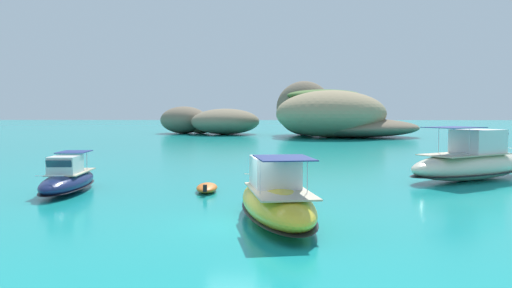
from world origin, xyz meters
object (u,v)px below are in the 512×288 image
islet_large (332,115)px  motorboat_cream (473,163)px  islet_small (208,121)px  dinghy_tender (207,188)px  motorboat_navy (68,180)px  motorboat_yellow (276,200)px

islet_large → motorboat_cream: size_ratio=2.50×
islet_small → dinghy_tender: islet_small is taller
motorboat_cream → islet_large: bearing=92.7°
islet_small → motorboat_navy: 66.32m
motorboat_yellow → motorboat_navy: motorboat_yellow is taller
islet_large → dinghy_tender: (-13.56, -57.24, -3.25)m
islet_small → motorboat_yellow: (11.22, -73.09, -1.45)m
islet_small → dinghy_tender: (7.64, -65.94, -2.07)m
islet_large → dinghy_tender: 58.91m
motorboat_yellow → dinghy_tender: (-3.58, 7.16, -0.62)m
motorboat_navy → islet_small: bearing=90.3°
motorboat_yellow → motorboat_navy: (-10.91, 6.79, -0.18)m
motorboat_navy → dinghy_tender: motorboat_navy is taller
motorboat_yellow → motorboat_navy: size_ratio=1.30×
islet_large → motorboat_yellow: (-9.98, -64.39, -2.63)m
motorboat_yellow → motorboat_navy: bearing=148.1°
islet_large → dinghy_tender: size_ratio=9.40×
islet_small → motorboat_yellow: size_ratio=2.44×
motorboat_yellow → motorboat_navy: 12.85m
motorboat_cream → motorboat_navy: motorboat_cream is taller
islet_large → islet_small: bearing=157.7°
islet_large → islet_small: 22.95m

